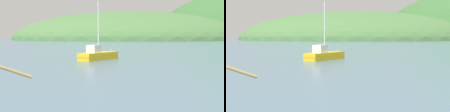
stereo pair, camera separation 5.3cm
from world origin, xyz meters
The scene contains 2 objects.
hill_mid_left centered at (16.92, 220.03, 0.00)m, with size 151.13×120.90×36.14m, color #47703D.
fishing_boat_yellow centered at (-2.29, 45.24, 0.60)m, with size 5.07×6.37×7.48m.
Camera 2 is at (-1.76, 4.56, 3.03)m, focal length 53.29 mm.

